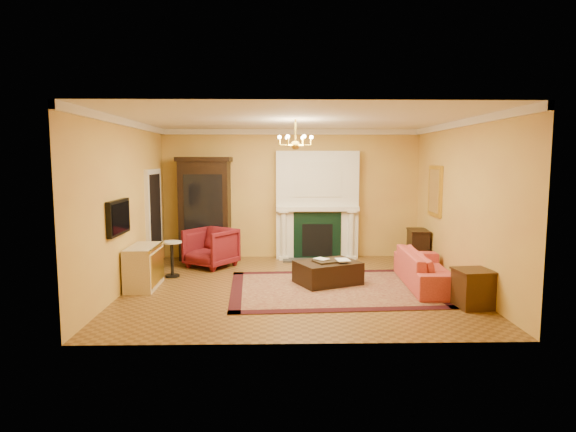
{
  "coord_description": "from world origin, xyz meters",
  "views": [
    {
      "loc": [
        -0.32,
        -8.54,
        2.28
      ],
      "look_at": [
        -0.12,
        0.3,
        1.26
      ],
      "focal_mm": 30.0,
      "sensor_mm": 36.0,
      "label": 1
    }
  ],
  "objects_px": {
    "commode": "(144,267)",
    "coral_sofa": "(429,263)",
    "china_cabinet": "(205,211)",
    "console_table": "(418,248)",
    "leather_ottoman": "(328,272)",
    "pedestal_table": "(172,256)",
    "end_table": "(473,290)",
    "wingback_armchair": "(211,246)"
  },
  "relations": [
    {
      "from": "commode",
      "to": "coral_sofa",
      "type": "xyz_separation_m",
      "value": [
        5.16,
        -0.02,
        0.05
      ]
    },
    {
      "from": "wingback_armchair",
      "to": "commode",
      "type": "height_order",
      "value": "wingback_armchair"
    },
    {
      "from": "commode",
      "to": "end_table",
      "type": "xyz_separation_m",
      "value": [
        5.45,
        -1.31,
        -0.09
      ]
    },
    {
      "from": "commode",
      "to": "coral_sofa",
      "type": "relative_size",
      "value": 0.47
    },
    {
      "from": "china_cabinet",
      "to": "wingback_armchair",
      "type": "height_order",
      "value": "china_cabinet"
    },
    {
      "from": "coral_sofa",
      "to": "leather_ottoman",
      "type": "xyz_separation_m",
      "value": [
        -1.82,
        0.19,
        -0.21
      ]
    },
    {
      "from": "leather_ottoman",
      "to": "china_cabinet",
      "type": "bearing_deg",
      "value": 113.91
    },
    {
      "from": "wingback_armchair",
      "to": "pedestal_table",
      "type": "bearing_deg",
      "value": -91.43
    },
    {
      "from": "console_table",
      "to": "wingback_armchair",
      "type": "bearing_deg",
      "value": -172.25
    },
    {
      "from": "coral_sofa",
      "to": "wingback_armchair",
      "type": "bearing_deg",
      "value": 70.81
    },
    {
      "from": "wingback_armchair",
      "to": "console_table",
      "type": "height_order",
      "value": "wingback_armchair"
    },
    {
      "from": "pedestal_table",
      "to": "console_table",
      "type": "height_order",
      "value": "console_table"
    },
    {
      "from": "china_cabinet",
      "to": "wingback_armchair",
      "type": "bearing_deg",
      "value": -71.01
    },
    {
      "from": "console_table",
      "to": "china_cabinet",
      "type": "bearing_deg",
      "value": 177.88
    },
    {
      "from": "end_table",
      "to": "leather_ottoman",
      "type": "xyz_separation_m",
      "value": [
        -2.11,
        1.48,
        -0.07
      ]
    },
    {
      "from": "console_table",
      "to": "leather_ottoman",
      "type": "distance_m",
      "value": 2.76
    },
    {
      "from": "china_cabinet",
      "to": "leather_ottoman",
      "type": "xyz_separation_m",
      "value": [
        2.6,
        -2.32,
        -0.91
      ]
    },
    {
      "from": "coral_sofa",
      "to": "console_table",
      "type": "relative_size",
      "value": 2.95
    },
    {
      "from": "pedestal_table",
      "to": "end_table",
      "type": "height_order",
      "value": "pedestal_table"
    },
    {
      "from": "pedestal_table",
      "to": "end_table",
      "type": "bearing_deg",
      "value": -22.34
    },
    {
      "from": "pedestal_table",
      "to": "commode",
      "type": "distance_m",
      "value": 0.86
    },
    {
      "from": "china_cabinet",
      "to": "commode",
      "type": "xyz_separation_m",
      "value": [
        -0.74,
        -2.49,
        -0.75
      ]
    },
    {
      "from": "china_cabinet",
      "to": "coral_sofa",
      "type": "bearing_deg",
      "value": -26.79
    },
    {
      "from": "commode",
      "to": "pedestal_table",
      "type": "bearing_deg",
      "value": 66.6
    },
    {
      "from": "pedestal_table",
      "to": "coral_sofa",
      "type": "xyz_separation_m",
      "value": [
        4.83,
        -0.82,
        0.02
      ]
    },
    {
      "from": "console_table",
      "to": "coral_sofa",
      "type": "bearing_deg",
      "value": -95.0
    },
    {
      "from": "coral_sofa",
      "to": "end_table",
      "type": "height_order",
      "value": "coral_sofa"
    },
    {
      "from": "pedestal_table",
      "to": "commode",
      "type": "xyz_separation_m",
      "value": [
        -0.33,
        -0.79,
        -0.03
      ]
    },
    {
      "from": "wingback_armchair",
      "to": "end_table",
      "type": "xyz_separation_m",
      "value": [
        4.47,
        -2.99,
        -0.17
      ]
    },
    {
      "from": "commode",
      "to": "end_table",
      "type": "height_order",
      "value": "commode"
    },
    {
      "from": "china_cabinet",
      "to": "commode",
      "type": "distance_m",
      "value": 2.71
    },
    {
      "from": "china_cabinet",
      "to": "console_table",
      "type": "bearing_deg",
      "value": -4.69
    },
    {
      "from": "commode",
      "to": "wingback_armchair",
      "type": "bearing_deg",
      "value": 59.16
    },
    {
      "from": "china_cabinet",
      "to": "coral_sofa",
      "type": "relative_size",
      "value": 1.03
    },
    {
      "from": "commode",
      "to": "coral_sofa",
      "type": "height_order",
      "value": "coral_sofa"
    },
    {
      "from": "china_cabinet",
      "to": "commode",
      "type": "height_order",
      "value": "china_cabinet"
    },
    {
      "from": "end_table",
      "to": "leather_ottoman",
      "type": "distance_m",
      "value": 2.58
    },
    {
      "from": "china_cabinet",
      "to": "console_table",
      "type": "height_order",
      "value": "china_cabinet"
    },
    {
      "from": "end_table",
      "to": "pedestal_table",
      "type": "bearing_deg",
      "value": 157.66
    },
    {
      "from": "wingback_armchair",
      "to": "end_table",
      "type": "height_order",
      "value": "wingback_armchair"
    },
    {
      "from": "china_cabinet",
      "to": "pedestal_table",
      "type": "xyz_separation_m",
      "value": [
        -0.41,
        -1.7,
        -0.72
      ]
    },
    {
      "from": "pedestal_table",
      "to": "china_cabinet",
      "type": "bearing_deg",
      "value": 76.51
    }
  ]
}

